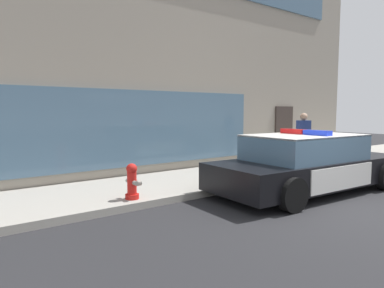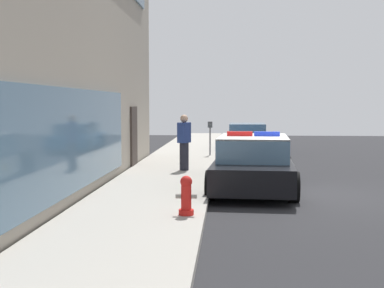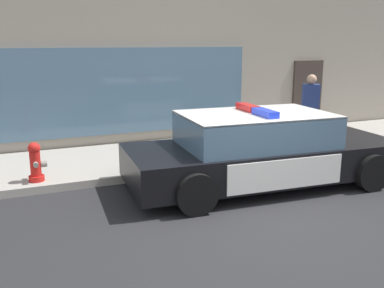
# 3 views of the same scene
# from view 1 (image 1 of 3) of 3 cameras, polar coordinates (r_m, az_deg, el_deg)

# --- Properties ---
(ground) EXTENTS (48.00, 48.00, 0.00)m
(ground) POSITION_cam_1_polar(r_m,az_deg,el_deg) (7.50, 22.70, -9.91)
(ground) COLOR #262628
(sidewalk) EXTENTS (48.00, 2.69, 0.15)m
(sidewalk) POSITION_cam_1_polar(r_m,az_deg,el_deg) (9.80, 3.61, -5.49)
(sidewalk) COLOR #A39E93
(sidewalk) RESTS_ON ground
(storefront_building) EXTENTS (18.78, 10.84, 8.65)m
(storefront_building) POSITION_cam_1_polar(r_m,az_deg,el_deg) (15.23, -16.52, 14.25)
(storefront_building) COLOR gray
(storefront_building) RESTS_ON ground
(police_cruiser) EXTENTS (5.22, 2.34, 1.49)m
(police_cruiser) POSITION_cam_1_polar(r_m,az_deg,el_deg) (8.73, 18.36, -3.08)
(police_cruiser) COLOR black
(police_cruiser) RESTS_ON ground
(fire_hydrant) EXTENTS (0.34, 0.39, 0.73)m
(fire_hydrant) POSITION_cam_1_polar(r_m,az_deg,el_deg) (7.20, -9.72, -6.08)
(fire_hydrant) COLOR red
(fire_hydrant) RESTS_ON sidewalk
(pedestrian_on_sidewalk) EXTENTS (0.47, 0.41, 1.71)m
(pedestrian_on_sidewalk) POSITION_cam_1_polar(r_m,az_deg,el_deg) (11.95, 17.66, 0.77)
(pedestrian_on_sidewalk) COLOR #23232D
(pedestrian_on_sidewalk) RESTS_ON sidewalk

